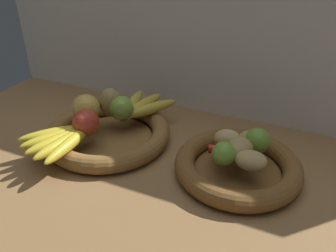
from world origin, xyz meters
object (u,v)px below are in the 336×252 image
(potato_back, at_px, (253,141))
(potato_oblong, at_px, (228,139))
(chili_pepper, at_px, (234,151))
(fruit_bowl_right, at_px, (238,166))
(pear_brown, at_px, (111,102))
(apple_golden_left, at_px, (86,108))
(banana_bunch_front, at_px, (61,139))
(apple_red_front, at_px, (86,122))
(apple_green_back, at_px, (122,108))
(lime_far, at_px, (257,141))
(potato_small, at_px, (251,161))
(potato_large, at_px, (240,149))
(lime_near, at_px, (224,154))
(fruit_bowl_left, at_px, (108,134))
(banana_bunch_back, at_px, (141,106))

(potato_back, bearing_deg, potato_oblong, -164.05)
(potato_back, distance_m, chili_pepper, 0.05)
(fruit_bowl_right, xyz_separation_m, pear_brown, (-0.37, 0.05, 0.06))
(apple_golden_left, relative_size, banana_bunch_front, 0.40)
(apple_golden_left, bearing_deg, apple_red_front, -54.84)
(fruit_bowl_right, bearing_deg, apple_green_back, 172.01)
(apple_golden_left, height_order, chili_pepper, apple_golden_left)
(apple_golden_left, distance_m, banana_bunch_front, 0.12)
(apple_golden_left, height_order, potato_back, apple_golden_left)
(lime_far, bearing_deg, pear_brown, 178.01)
(fruit_bowl_right, height_order, banana_bunch_front, banana_bunch_front)
(pear_brown, xyz_separation_m, potato_small, (0.40, -0.08, -0.02))
(pear_brown, height_order, potato_large, pear_brown)
(lime_near, height_order, lime_far, lime_far)
(lime_near, xyz_separation_m, chili_pepper, (0.01, 0.04, -0.02))
(fruit_bowl_left, relative_size, potato_back, 4.52)
(apple_green_back, distance_m, potato_large, 0.33)
(apple_red_front, height_order, lime_far, apple_red_front)
(lime_far, xyz_separation_m, chili_pepper, (-0.04, -0.03, -0.02))
(apple_red_front, relative_size, lime_near, 1.24)
(fruit_bowl_right, xyz_separation_m, apple_golden_left, (-0.41, 0.00, 0.06))
(apple_green_back, height_order, potato_back, apple_green_back)
(potato_oblong, distance_m, lime_near, 0.07)
(lime_near, bearing_deg, lime_far, 54.16)
(fruit_bowl_left, relative_size, potato_large, 4.43)
(pear_brown, height_order, chili_pepper, pear_brown)
(apple_red_front, height_order, potato_large, apple_red_front)
(pear_brown, bearing_deg, banana_bunch_front, -100.65)
(apple_red_front, relative_size, pear_brown, 0.81)
(potato_oblong, relative_size, lime_near, 1.18)
(apple_green_back, bearing_deg, banana_bunch_front, -112.68)
(lime_near, bearing_deg, potato_back, 61.02)
(potato_large, relative_size, lime_near, 1.39)
(apple_golden_left, xyz_separation_m, potato_small, (0.44, -0.03, -0.02))
(potato_small, distance_m, chili_pepper, 0.06)
(fruit_bowl_left, relative_size, potato_small, 4.80)
(lime_near, bearing_deg, fruit_bowl_right, 56.31)
(fruit_bowl_left, distance_m, potato_large, 0.35)
(apple_golden_left, height_order, banana_bunch_front, apple_golden_left)
(apple_golden_left, relative_size, lime_far, 1.26)
(fruit_bowl_left, relative_size, banana_bunch_back, 1.81)
(apple_red_front, bearing_deg, pear_brown, 87.66)
(apple_green_back, xyz_separation_m, banana_bunch_back, (0.02, 0.06, -0.02))
(potato_back, height_order, potato_small, potato_back)
(fruit_bowl_left, height_order, apple_green_back, apple_green_back)
(fruit_bowl_left, xyz_separation_m, fruit_bowl_right, (0.35, 0.00, 0.00))
(banana_bunch_back, relative_size, potato_back, 2.50)
(banana_bunch_back, xyz_separation_m, potato_small, (0.34, -0.14, 0.01))
(fruit_bowl_right, xyz_separation_m, lime_far, (0.03, 0.04, 0.05))
(chili_pepper, bearing_deg, pear_brown, 157.94)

